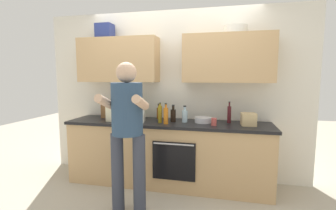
# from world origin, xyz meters

# --- Properties ---
(ground_plane) EXTENTS (12.00, 12.00, 0.00)m
(ground_plane) POSITION_xyz_m (0.00, 0.00, 0.00)
(ground_plane) COLOR #B2A893
(back_wall_unit) EXTENTS (4.00, 0.38, 2.50)m
(back_wall_unit) POSITION_xyz_m (-0.00, 0.27, 1.50)
(back_wall_unit) COLOR silver
(back_wall_unit) RESTS_ON ground
(counter) EXTENTS (2.84, 0.67, 0.90)m
(counter) POSITION_xyz_m (0.00, -0.00, 0.45)
(counter) COLOR tan
(counter) RESTS_ON ground
(person_standing) EXTENTS (0.49, 0.45, 1.69)m
(person_standing) POSITION_xyz_m (-0.26, -0.82, 1.00)
(person_standing) COLOR #383D4C
(person_standing) RESTS_ON ground
(bottle_water) EXTENTS (0.08, 0.08, 0.23)m
(bottle_water) POSITION_xyz_m (0.24, 0.03, 0.99)
(bottle_water) COLOR silver
(bottle_water) RESTS_ON counter
(bottle_soda) EXTENTS (0.07, 0.07, 0.32)m
(bottle_soda) POSITION_xyz_m (-0.44, 0.18, 1.03)
(bottle_soda) COLOR #198C33
(bottle_soda) RESTS_ON counter
(bottle_oil) EXTENTS (0.05, 0.05, 0.28)m
(bottle_oil) POSITION_xyz_m (-0.08, -0.09, 1.02)
(bottle_oil) COLOR olive
(bottle_oil) RESTS_ON counter
(bottle_wine) EXTENTS (0.05, 0.05, 0.29)m
(bottle_wine) POSITION_xyz_m (0.84, 0.11, 1.02)
(bottle_wine) COLOR #471419
(bottle_wine) RESTS_ON counter
(bottle_syrup) EXTENTS (0.07, 0.07, 0.23)m
(bottle_syrup) POSITION_xyz_m (-0.18, 0.21, 0.99)
(bottle_syrup) COLOR #8C4C14
(bottle_syrup) RESTS_ON counter
(bottle_hotsauce) EXTENTS (0.05, 0.05, 0.24)m
(bottle_hotsauce) POSITION_xyz_m (-0.56, 0.11, 1.00)
(bottle_hotsauce) COLOR red
(bottle_hotsauce) RESTS_ON counter
(bottle_juice) EXTENTS (0.06, 0.06, 0.28)m
(bottle_juice) POSITION_xyz_m (0.01, -0.15, 1.02)
(bottle_juice) COLOR orange
(bottle_juice) RESTS_ON counter
(bottle_soy) EXTENTS (0.07, 0.07, 0.24)m
(bottle_soy) POSITION_xyz_m (0.07, 0.02, 1.00)
(bottle_soy) COLOR black
(bottle_soy) RESTS_ON counter
(cup_ceramic) EXTENTS (0.07, 0.07, 0.10)m
(cup_ceramic) POSITION_xyz_m (0.64, -0.11, 0.95)
(cup_ceramic) COLOR #BF4C47
(cup_ceramic) RESTS_ON counter
(mixing_bowl) EXTENTS (0.23, 0.23, 0.07)m
(mixing_bowl) POSITION_xyz_m (0.49, 0.06, 0.94)
(mixing_bowl) COLOR silver
(mixing_bowl) RESTS_ON counter
(knife_block) EXTENTS (0.10, 0.14, 0.29)m
(knife_block) POSITION_xyz_m (-1.01, 0.14, 1.02)
(knife_block) COLOR brown
(knife_block) RESTS_ON counter
(grocery_bag_rice) EXTENTS (0.20, 0.20, 0.22)m
(grocery_bag_rice) POSITION_xyz_m (-0.76, -0.09, 1.01)
(grocery_bag_rice) COLOR beige
(grocery_bag_rice) RESTS_ON counter
(grocery_bag_produce) EXTENTS (0.28, 0.25, 0.20)m
(grocery_bag_produce) POSITION_xyz_m (-0.44, -0.09, 1.00)
(grocery_bag_produce) COLOR silver
(grocery_bag_produce) RESTS_ON counter
(grocery_bag_bread) EXTENTS (0.20, 0.19, 0.16)m
(grocery_bag_bread) POSITION_xyz_m (1.08, -0.01, 0.98)
(grocery_bag_bread) COLOR tan
(grocery_bag_bread) RESTS_ON counter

